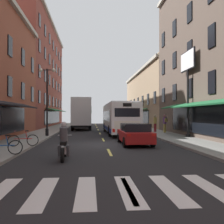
{
  "coord_description": "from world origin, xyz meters",
  "views": [
    {
      "loc": [
        -0.99,
        -16.43,
        1.96
      ],
      "look_at": [
        1.04,
        6.97,
        2.22
      ],
      "focal_mm": 39.82,
      "sensor_mm": 36.0,
      "label": 1
    }
  ],
  "objects_px": {
    "billboard_sign": "(188,71)",
    "pedestrian_mid": "(155,123)",
    "motorcycle_rider": "(64,143)",
    "street_lamp_twin": "(47,98)",
    "bicycle_mid": "(3,147)",
    "box_truck": "(81,114)",
    "sedan_near": "(135,134)",
    "sedan_mid": "(85,123)",
    "bicycle_near": "(23,140)",
    "transit_bus": "(119,118)",
    "pedestrian_near": "(165,123)"
  },
  "relations": [
    {
      "from": "pedestrian_mid",
      "to": "sedan_near",
      "type": "bearing_deg",
      "value": -130.39
    },
    {
      "from": "motorcycle_rider",
      "to": "street_lamp_twin",
      "type": "relative_size",
      "value": 0.35
    },
    {
      "from": "billboard_sign",
      "to": "pedestrian_near",
      "type": "height_order",
      "value": "billboard_sign"
    },
    {
      "from": "box_truck",
      "to": "pedestrian_mid",
      "type": "distance_m",
      "value": 10.48
    },
    {
      "from": "billboard_sign",
      "to": "sedan_mid",
      "type": "bearing_deg",
      "value": 113.24
    },
    {
      "from": "sedan_mid",
      "to": "pedestrian_mid",
      "type": "xyz_separation_m",
      "value": [
        7.74,
        -14.91,
        0.41
      ]
    },
    {
      "from": "sedan_near",
      "to": "street_lamp_twin",
      "type": "xyz_separation_m",
      "value": [
        -6.65,
        5.93,
        2.68
      ]
    },
    {
      "from": "billboard_sign",
      "to": "bicycle_mid",
      "type": "height_order",
      "value": "billboard_sign"
    },
    {
      "from": "bicycle_near",
      "to": "transit_bus",
      "type": "bearing_deg",
      "value": 57.48
    },
    {
      "from": "sedan_mid",
      "to": "bicycle_mid",
      "type": "bearing_deg",
      "value": -95.96
    },
    {
      "from": "billboard_sign",
      "to": "pedestrian_mid",
      "type": "relative_size",
      "value": 3.97
    },
    {
      "from": "motorcycle_rider",
      "to": "pedestrian_near",
      "type": "distance_m",
      "value": 16.31
    },
    {
      "from": "box_truck",
      "to": "bicycle_mid",
      "type": "bearing_deg",
      "value": -97.53
    },
    {
      "from": "billboard_sign",
      "to": "bicycle_mid",
      "type": "relative_size",
      "value": 4.19
    },
    {
      "from": "motorcycle_rider",
      "to": "street_lamp_twin",
      "type": "distance_m",
      "value": 11.63
    },
    {
      "from": "box_truck",
      "to": "street_lamp_twin",
      "type": "relative_size",
      "value": 1.25
    },
    {
      "from": "transit_bus",
      "to": "bicycle_near",
      "type": "xyz_separation_m",
      "value": [
        -6.78,
        -10.63,
        -1.14
      ]
    },
    {
      "from": "sedan_near",
      "to": "bicycle_mid",
      "type": "relative_size",
      "value": 2.51
    },
    {
      "from": "sedan_mid",
      "to": "motorcycle_rider",
      "type": "bearing_deg",
      "value": -90.49
    },
    {
      "from": "motorcycle_rider",
      "to": "bicycle_near",
      "type": "height_order",
      "value": "motorcycle_rider"
    },
    {
      "from": "billboard_sign",
      "to": "pedestrian_near",
      "type": "xyz_separation_m",
      "value": [
        -0.47,
        4.85,
        -4.46
      ]
    },
    {
      "from": "bicycle_mid",
      "to": "pedestrian_near",
      "type": "bearing_deg",
      "value": 48.78
    },
    {
      "from": "pedestrian_mid",
      "to": "pedestrian_near",
      "type": "bearing_deg",
      "value": -74.26
    },
    {
      "from": "billboard_sign",
      "to": "motorcycle_rider",
      "type": "xyz_separation_m",
      "value": [
        -9.2,
        -8.93,
        -4.87
      ]
    },
    {
      "from": "street_lamp_twin",
      "to": "box_truck",
      "type": "bearing_deg",
      "value": 76.16
    },
    {
      "from": "sedan_near",
      "to": "sedan_mid",
      "type": "relative_size",
      "value": 0.97
    },
    {
      "from": "bicycle_mid",
      "to": "pedestrian_mid",
      "type": "bearing_deg",
      "value": 52.82
    },
    {
      "from": "transit_bus",
      "to": "sedan_mid",
      "type": "distance_m",
      "value": 15.85
    },
    {
      "from": "bicycle_near",
      "to": "street_lamp_twin",
      "type": "distance_m",
      "value": 7.8
    },
    {
      "from": "pedestrian_mid",
      "to": "bicycle_mid",
      "type": "bearing_deg",
      "value": -145.54
    },
    {
      "from": "box_truck",
      "to": "street_lamp_twin",
      "type": "height_order",
      "value": "street_lamp_twin"
    },
    {
      "from": "transit_bus",
      "to": "motorcycle_rider",
      "type": "bearing_deg",
      "value": -105.74
    },
    {
      "from": "billboard_sign",
      "to": "pedestrian_mid",
      "type": "height_order",
      "value": "billboard_sign"
    },
    {
      "from": "sedan_mid",
      "to": "pedestrian_near",
      "type": "xyz_separation_m",
      "value": [
        8.47,
        -15.99,
        0.46
      ]
    },
    {
      "from": "billboard_sign",
      "to": "box_truck",
      "type": "height_order",
      "value": "billboard_sign"
    },
    {
      "from": "pedestrian_mid",
      "to": "box_truck",
      "type": "bearing_deg",
      "value": 121.9
    },
    {
      "from": "transit_bus",
      "to": "sedan_near",
      "type": "height_order",
      "value": "transit_bus"
    },
    {
      "from": "motorcycle_rider",
      "to": "pedestrian_near",
      "type": "bearing_deg",
      "value": 57.64
    },
    {
      "from": "billboard_sign",
      "to": "pedestrian_mid",
      "type": "distance_m",
      "value": 7.54
    },
    {
      "from": "billboard_sign",
      "to": "sedan_near",
      "type": "distance_m",
      "value": 8.07
    },
    {
      "from": "transit_bus",
      "to": "street_lamp_twin",
      "type": "distance_m",
      "value": 7.68
    },
    {
      "from": "billboard_sign",
      "to": "motorcycle_rider",
      "type": "height_order",
      "value": "billboard_sign"
    },
    {
      "from": "transit_bus",
      "to": "bicycle_mid",
      "type": "distance_m",
      "value": 15.41
    },
    {
      "from": "billboard_sign",
      "to": "pedestrian_near",
      "type": "distance_m",
      "value": 6.6
    },
    {
      "from": "billboard_sign",
      "to": "box_truck",
      "type": "bearing_deg",
      "value": 126.22
    },
    {
      "from": "transit_bus",
      "to": "bicycle_near",
      "type": "bearing_deg",
      "value": -122.52
    },
    {
      "from": "sedan_near",
      "to": "pedestrian_near",
      "type": "bearing_deg",
      "value": 61.68
    },
    {
      "from": "sedan_near",
      "to": "sedan_mid",
      "type": "distance_m",
      "value": 24.96
    },
    {
      "from": "street_lamp_twin",
      "to": "sedan_near",
      "type": "bearing_deg",
      "value": -41.71
    },
    {
      "from": "billboard_sign",
      "to": "box_truck",
      "type": "xyz_separation_m",
      "value": [
        -9.22,
        12.59,
        -3.52
      ]
    }
  ]
}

